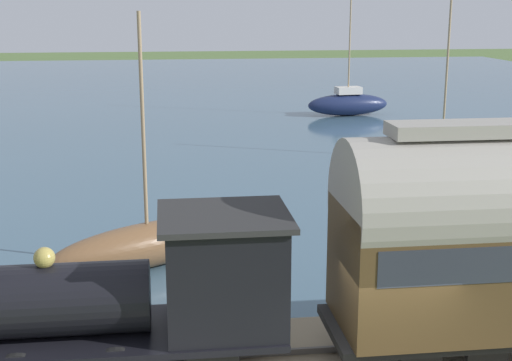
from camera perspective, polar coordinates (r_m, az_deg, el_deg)
harbor_water at (r=54.83m, az=-3.62°, el=6.60°), size 80.00×80.00×0.01m
steam_locomotive at (r=12.55m, az=-9.04°, el=-8.68°), size 2.10×6.34×3.51m
sailboat_green at (r=33.81m, az=14.67°, el=2.77°), size 3.41×4.23×7.29m
sailboat_brown at (r=19.60m, az=-8.68°, el=-5.05°), size 3.77×5.51×6.79m
sailboat_navy at (r=46.35m, az=7.36°, el=6.14°), size 2.12×5.44×9.43m
rowboat_near_shore at (r=19.81m, az=15.66°, el=-6.57°), size 1.79×2.23×0.38m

